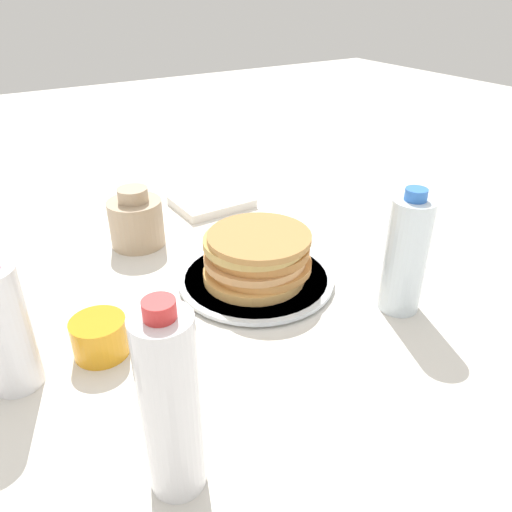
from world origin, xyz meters
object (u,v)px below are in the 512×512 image
Objects in this scene: pancake_stack at (256,255)px; juice_glass at (100,337)px; water_bottle_mid at (171,406)px; cream_jug at (136,221)px; plate at (256,279)px; water_bottle_near at (4,328)px; water_bottle_far at (406,255)px.

juice_glass is (0.30, 0.05, -0.03)m from pancake_stack.
pancake_stack is 0.81× the size of water_bottle_mid.
cream_jug reaches higher than juice_glass.
pancake_stack is at bearing -136.26° from plate.
pancake_stack is at bearing -171.19° from juice_glass.
water_bottle_near reaches higher than pancake_stack.
cream_jug is 0.62× the size of water_bottle_near.
water_bottle_near is (0.41, 0.05, 0.04)m from pancake_stack.
water_bottle_mid is 0.46m from water_bottle_far.
water_bottle_near reaches higher than juice_glass.
water_bottle_near is 0.59m from water_bottle_far.
plate is 0.29m from cream_jug.
plate is 0.05m from pancake_stack.
juice_glass is at bearing -179.43° from water_bottle_near.
water_bottle_far is (-0.16, 0.19, 0.09)m from plate.
juice_glass is at bearing 8.81° from pancake_stack.
water_bottle_mid is at bearing 46.32° from plate.
pancake_stack is at bearing -173.46° from water_bottle_near.
plate is at bearing -49.68° from water_bottle_far.
water_bottle_far reaches higher than plate.
cream_jug is at bearing -105.96° from water_bottle_mid.
water_bottle_far is (-0.45, -0.11, -0.01)m from water_bottle_mid.
water_bottle_mid reaches higher than juice_glass.
water_bottle_mid is 1.13× the size of water_bottle_far.
pancake_stack reaches higher than juice_glass.
plate is 0.42m from water_bottle_near.
water_bottle_far reaches higher than pancake_stack.
water_bottle_mid is (0.16, 0.55, 0.06)m from cream_jug.
juice_glass is 0.33× the size of water_bottle_mid.
water_bottle_mid reaches higher than pancake_stack.
water_bottle_far is (-0.57, 0.14, 0.01)m from water_bottle_near.
water_bottle_far is at bearing 129.93° from pancake_stack.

